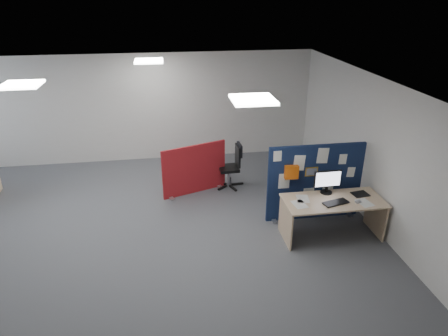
{
  "coord_description": "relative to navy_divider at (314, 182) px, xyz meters",
  "views": [
    {
      "loc": [
        0.76,
        -6.36,
        4.1
      ],
      "look_at": [
        1.81,
        0.41,
        1.0
      ],
      "focal_mm": 32.0,
      "sensor_mm": 36.0,
      "label": 1
    }
  ],
  "objects": [
    {
      "name": "floor",
      "position": [
        -3.46,
        -0.03,
        -0.76
      ],
      "size": [
        9.0,
        9.0,
        0.0
      ],
      "primitive_type": "plane",
      "color": "#55585E",
      "rests_on": "ground"
    },
    {
      "name": "navy_divider",
      "position": [
        0.0,
        0.0,
        0.0
      ],
      "size": [
        1.83,
        0.3,
        1.51
      ],
      "color": "#101D3E",
      "rests_on": "floor"
    },
    {
      "name": "monitor_main",
      "position": [
        0.09,
        -0.38,
        0.21
      ],
      "size": [
        0.5,
        0.21,
        0.44
      ],
      "rotation": [
        0.0,
        0.0,
        0.02
      ],
      "color": "black",
      "rests_on": "main_desk"
    },
    {
      "name": "red_divider",
      "position": [
        -2.14,
        1.4,
        -0.23
      ],
      "size": [
        1.39,
        0.54,
        1.09
      ],
      "rotation": [
        0.0,
        0.0,
        0.34
      ],
      "color": "#A91528",
      "rests_on": "floor"
    },
    {
      "name": "keyboard",
      "position": [
        0.1,
        -0.78,
        -0.02
      ],
      "size": [
        0.48,
        0.28,
        0.02
      ],
      "primitive_type": "cube",
      "rotation": [
        0.0,
        0.0,
        0.25
      ],
      "color": "black",
      "rests_on": "main_desk"
    },
    {
      "name": "office_chair",
      "position": [
        -1.26,
        1.57,
        -0.2
      ],
      "size": [
        0.63,
        0.66,
        0.99
      ],
      "rotation": [
        0.0,
        0.0,
        0.04
      ],
      "color": "black",
      "rests_on": "floor"
    },
    {
      "name": "wall_front",
      "position": [
        -3.46,
        -3.53,
        0.59
      ],
      "size": [
        9.0,
        0.02,
        2.7
      ],
      "primitive_type": "cube",
      "color": "silver",
      "rests_on": "floor"
    },
    {
      "name": "main_desk",
      "position": [
        0.12,
        -0.62,
        -0.2
      ],
      "size": [
        1.75,
        0.78,
        0.73
      ],
      "color": "#D2B187",
      "rests_on": "floor"
    },
    {
      "name": "mouse",
      "position": [
        0.5,
        -0.81,
        -0.02
      ],
      "size": [
        0.11,
        0.08,
        0.03
      ],
      "primitive_type": "cube",
      "rotation": [
        0.0,
        0.0,
        0.25
      ],
      "color": "#A6A6AB",
      "rests_on": "main_desk"
    },
    {
      "name": "ceiling",
      "position": [
        -3.46,
        -0.03,
        1.94
      ],
      "size": [
        9.0,
        7.0,
        0.02
      ],
      "primitive_type": "cube",
      "color": "white",
      "rests_on": "wall_back"
    },
    {
      "name": "wall_right",
      "position": [
        1.04,
        -0.03,
        0.59
      ],
      "size": [
        0.02,
        7.0,
        2.7
      ],
      "primitive_type": "cube",
      "color": "silver",
      "rests_on": "floor"
    },
    {
      "name": "paper_tray",
      "position": [
        0.67,
        -0.54,
        -0.02
      ],
      "size": [
        0.31,
        0.25,
        0.01
      ],
      "primitive_type": "cube",
      "rotation": [
        0.0,
        0.0,
        0.13
      ],
      "color": "black",
      "rests_on": "main_desk"
    },
    {
      "name": "desk_papers",
      "position": [
        -0.11,
        -0.7,
        -0.03
      ],
      "size": [
        1.38,
        0.63,
        0.0
      ],
      "color": "white",
      "rests_on": "main_desk"
    },
    {
      "name": "ceiling_lights",
      "position": [
        -3.13,
        0.64,
        1.91
      ],
      "size": [
        4.1,
        4.1,
        0.04
      ],
      "color": "white",
      "rests_on": "ceiling"
    },
    {
      "name": "wall_back",
      "position": [
        -3.46,
        3.47,
        0.59
      ],
      "size": [
        9.0,
        0.02,
        2.7
      ],
      "primitive_type": "cube",
      "color": "silver",
      "rests_on": "floor"
    }
  ]
}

